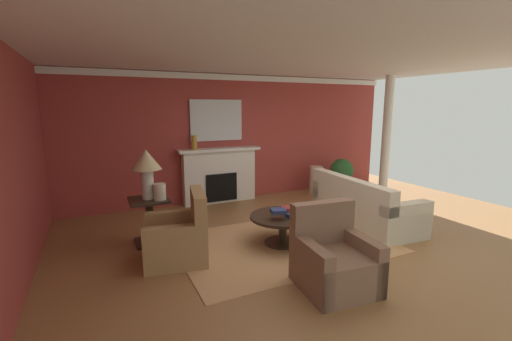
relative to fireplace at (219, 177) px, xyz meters
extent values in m
plane|color=olive|center=(0.48, -2.84, -0.56)|extent=(9.63, 9.63, 0.00)
cube|color=#9E3833|center=(0.48, 0.21, 0.82)|extent=(8.01, 0.12, 2.77)
cube|color=#9E3833|center=(-3.29, -2.54, 0.82)|extent=(0.12, 6.57, 2.77)
cube|color=white|center=(0.48, -2.54, 2.23)|extent=(8.01, 6.57, 0.06)
cube|color=white|center=(0.48, 0.13, 2.12)|extent=(8.01, 0.08, 0.12)
cube|color=tan|center=(0.07, -2.64, -0.56)|extent=(3.13, 2.22, 0.01)
cube|color=white|center=(0.00, 0.01, 0.00)|extent=(1.60, 0.25, 1.13)
cube|color=black|center=(0.00, -0.01, -0.21)|extent=(0.70, 0.26, 0.60)
cube|color=white|center=(0.00, -0.02, 0.60)|extent=(1.80, 0.35, 0.06)
cube|color=silver|center=(0.00, 0.12, 1.22)|extent=(1.16, 0.04, 0.87)
cube|color=beige|center=(1.88, -2.44, -0.34)|extent=(1.03, 2.15, 0.45)
cube|color=beige|center=(1.54, -2.42, 0.09)|extent=(0.33, 2.11, 0.40)
cube|color=beige|center=(1.83, -3.39, -0.25)|extent=(0.91, 0.26, 0.62)
cube|color=beige|center=(1.94, -1.50, -0.25)|extent=(0.91, 0.26, 0.62)
cube|color=#9E7A4C|center=(-1.53, -2.51, -0.34)|extent=(0.94, 0.94, 0.44)
cube|color=#9E7A4C|center=(-1.22, -2.58, 0.13)|extent=(0.31, 0.82, 0.51)
cube|color=#9E7A4C|center=(-1.47, -2.19, -0.26)|extent=(0.81, 0.29, 0.60)
cube|color=#9E7A4C|center=(-1.59, -2.84, -0.26)|extent=(0.81, 0.29, 0.60)
cube|color=brown|center=(-0.04, -4.04, -0.34)|extent=(0.88, 0.88, 0.44)
cube|color=brown|center=(-0.01, -3.72, 0.13)|extent=(0.81, 0.24, 0.51)
cube|color=brown|center=(-0.37, -4.01, -0.26)|extent=(0.22, 0.81, 0.60)
cube|color=brown|center=(0.29, -4.07, -0.26)|extent=(0.22, 0.81, 0.60)
cylinder|color=#2D2319|center=(0.07, -2.64, -0.13)|extent=(1.00, 1.00, 0.04)
cylinder|color=#2D2319|center=(0.07, -2.64, -0.36)|extent=(0.12, 0.12, 0.41)
cylinder|color=#2D2319|center=(0.07, -2.64, -0.55)|extent=(0.56, 0.56, 0.03)
cube|color=#2D2319|center=(-1.74, -1.73, 0.12)|extent=(0.56, 0.56, 0.04)
cube|color=#2D2319|center=(-1.74, -1.73, -0.23)|extent=(0.10, 0.10, 0.66)
cube|color=#2D2319|center=(-1.74, -1.73, -0.54)|extent=(0.45, 0.45, 0.04)
cylinder|color=beige|center=(-1.74, -1.73, 0.36)|extent=(0.18, 0.18, 0.45)
cone|color=#C6B284|center=(-1.74, -1.73, 0.74)|extent=(0.44, 0.44, 0.30)
cylinder|color=beige|center=(-1.59, -1.85, 0.26)|extent=(0.18, 0.18, 0.24)
cylinder|color=beige|center=(2.36, -0.30, -0.24)|extent=(0.32, 0.32, 0.66)
cylinder|color=#B7892D|center=(-0.55, -0.05, 0.77)|extent=(0.11, 0.11, 0.29)
cube|color=navy|center=(0.17, -2.81, -0.09)|extent=(0.22, 0.23, 0.06)
cube|color=maroon|center=(0.19, -2.58, -0.04)|extent=(0.22, 0.22, 0.05)
cube|color=navy|center=(-0.09, -2.78, 0.01)|extent=(0.26, 0.25, 0.06)
cylinder|color=#A8754C|center=(2.96, -0.50, -0.41)|extent=(0.32, 0.32, 0.30)
sphere|color=#28602D|center=(2.96, -0.50, -0.01)|extent=(0.56, 0.56, 0.56)
cylinder|color=white|center=(3.76, -1.06, 0.82)|extent=(0.20, 0.20, 2.77)
camera|label=1|loc=(-2.42, -6.91, 1.50)|focal=23.87mm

